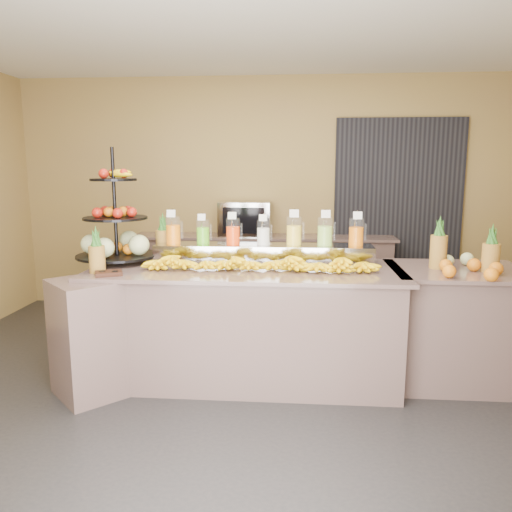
# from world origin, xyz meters

# --- Properties ---
(ground) EXTENTS (6.00, 6.00, 0.00)m
(ground) POSITION_xyz_m (0.00, 0.00, 0.00)
(ground) COLOR black
(ground) RESTS_ON ground
(room_envelope) EXTENTS (6.04, 5.02, 2.82)m
(room_envelope) POSITION_xyz_m (0.19, 0.79, 1.88)
(room_envelope) COLOR olive
(room_envelope) RESTS_ON ground
(buffet_counter) EXTENTS (2.75, 1.25, 0.93)m
(buffet_counter) POSITION_xyz_m (-0.12, 0.26, 0.47)
(buffet_counter) COLOR gray
(buffet_counter) RESTS_ON ground
(right_counter) EXTENTS (1.08, 0.88, 0.93)m
(right_counter) POSITION_xyz_m (1.70, 0.40, 0.47)
(right_counter) COLOR gray
(right_counter) RESTS_ON ground
(back_ledge) EXTENTS (3.10, 0.55, 0.93)m
(back_ledge) POSITION_xyz_m (0.00, 2.25, 0.47)
(back_ledge) COLOR gray
(back_ledge) RESTS_ON ground
(pitcher_tray) EXTENTS (1.85, 0.30, 0.15)m
(pitcher_tray) POSITION_xyz_m (0.12, 0.58, 1.01)
(pitcher_tray) COLOR gray
(pitcher_tray) RESTS_ON buffet_counter
(juice_pitcher_orange_a) EXTENTS (0.13, 0.13, 0.31)m
(juice_pitcher_orange_a) POSITION_xyz_m (-0.66, 0.58, 1.18)
(juice_pitcher_orange_a) COLOR silver
(juice_pitcher_orange_a) RESTS_ON pitcher_tray
(juice_pitcher_green) EXTENTS (0.11, 0.12, 0.27)m
(juice_pitcher_green) POSITION_xyz_m (-0.40, 0.58, 1.17)
(juice_pitcher_green) COLOR silver
(juice_pitcher_green) RESTS_ON pitcher_tray
(juice_pitcher_orange_b) EXTENTS (0.12, 0.12, 0.29)m
(juice_pitcher_orange_b) POSITION_xyz_m (-0.14, 0.58, 1.18)
(juice_pitcher_orange_b) COLOR silver
(juice_pitcher_orange_b) RESTS_ON pitcher_tray
(juice_pitcher_milk) EXTENTS (0.11, 0.12, 0.27)m
(juice_pitcher_milk) POSITION_xyz_m (0.12, 0.58, 1.17)
(juice_pitcher_milk) COLOR silver
(juice_pitcher_milk) RESTS_ON pitcher_tray
(juice_pitcher_lemon) EXTENTS (0.13, 0.14, 0.32)m
(juice_pitcher_lemon) POSITION_xyz_m (0.38, 0.58, 1.19)
(juice_pitcher_lemon) COLOR silver
(juice_pitcher_lemon) RESTS_ON pitcher_tray
(juice_pitcher_lime) EXTENTS (0.13, 0.13, 0.31)m
(juice_pitcher_lime) POSITION_xyz_m (0.64, 0.58, 1.19)
(juice_pitcher_lime) COLOR silver
(juice_pitcher_lime) RESTS_ON pitcher_tray
(juice_pitcher_orange_c) EXTENTS (0.13, 0.13, 0.30)m
(juice_pitcher_orange_c) POSITION_xyz_m (0.90, 0.58, 1.18)
(juice_pitcher_orange_c) COLOR silver
(juice_pitcher_orange_c) RESTS_ON pitcher_tray
(banana_heap) EXTENTS (1.84, 0.17, 0.15)m
(banana_heap) POSITION_xyz_m (0.12, 0.25, 0.99)
(banana_heap) COLOR yellow
(banana_heap) RESTS_ON buffet_counter
(fruit_stand) EXTENTS (0.70, 0.70, 0.97)m
(fruit_stand) POSITION_xyz_m (-1.09, 0.49, 1.17)
(fruit_stand) COLOR black
(fruit_stand) RESTS_ON buffet_counter
(condiment_caddy) EXTENTS (0.24, 0.21, 0.03)m
(condiment_caddy) POSITION_xyz_m (-1.00, -0.05, 0.94)
(condiment_caddy) COLOR black
(condiment_caddy) RESTS_ON buffet_counter
(pineapple_left_a) EXTENTS (0.12, 0.12, 0.37)m
(pineapple_left_a) POSITION_xyz_m (-1.13, 0.04, 1.06)
(pineapple_left_a) COLOR brown
(pineapple_left_a) RESTS_ON buffet_counter
(pineapple_left_b) EXTENTS (0.13, 0.13, 0.41)m
(pineapple_left_b) POSITION_xyz_m (-0.78, 0.70, 1.08)
(pineapple_left_b) COLOR brown
(pineapple_left_b) RESTS_ON buffet_counter
(right_fruit_pile) EXTENTS (0.50, 0.48, 0.27)m
(right_fruit_pile) POSITION_xyz_m (1.69, 0.25, 1.01)
(right_fruit_pile) COLOR brown
(right_fruit_pile) RESTS_ON right_counter
(oven_warmer) EXTENTS (0.61, 0.43, 0.40)m
(oven_warmer) POSITION_xyz_m (-0.21, 2.25, 1.13)
(oven_warmer) COLOR gray
(oven_warmer) RESTS_ON back_ledge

